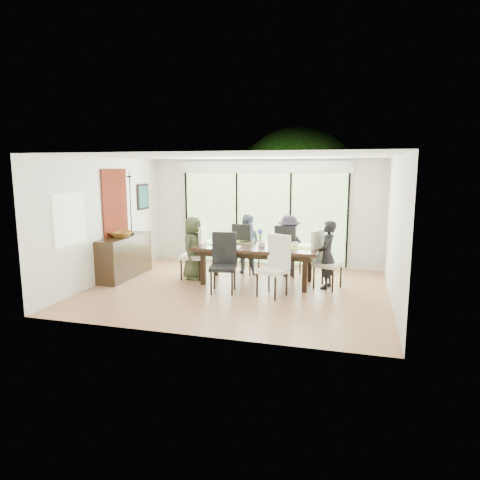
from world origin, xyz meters
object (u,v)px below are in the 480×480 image
(vase, at_px, (260,243))
(laptop, at_px, (218,244))
(person_left_end, at_px, (193,248))
(cup_a, at_px, (228,241))
(bowl, at_px, (121,234))
(person_far_right, at_px, (289,246))
(chair_near_left, at_px, (223,263))
(chair_near_right, at_px, (272,266))
(chair_left_end, at_px, (192,252))
(cup_b, at_px, (263,245))
(person_right_end, at_px, (327,255))
(table_top, at_px, (257,247))
(chair_right_end, at_px, (328,260))
(person_far_left, at_px, (247,244))
(chair_far_left, at_px, (247,248))
(chair_far_right, at_px, (289,250))
(sideboard, at_px, (125,257))
(cup_c, at_px, (295,244))

(vase, relative_size, laptop, 0.36)
(person_left_end, height_order, cup_a, person_left_end)
(vase, height_order, bowl, bowl)
(person_far_right, xyz_separation_m, bowl, (-3.59, -1.22, 0.30))
(chair_near_left, bearing_deg, person_far_right, 48.56)
(person_left_end, bearing_deg, chair_near_right, -108.07)
(chair_left_end, distance_m, chair_near_left, 1.33)
(laptop, bearing_deg, chair_near_right, -38.05)
(vase, bearing_deg, cup_a, 172.41)
(chair_near_right, height_order, cup_b, chair_near_right)
(person_right_end, bearing_deg, table_top, -80.60)
(chair_right_end, distance_m, person_left_end, 2.98)
(person_right_end, bearing_deg, person_far_left, -103.87)
(table_top, relative_size, chair_far_left, 2.18)
(chair_left_end, height_order, chair_far_left, same)
(laptop, bearing_deg, vase, 1.11)
(chair_far_right, height_order, person_right_end, person_right_end)
(person_right_end, bearing_deg, person_far_right, -122.35)
(chair_left_end, bearing_deg, person_right_end, 82.63)
(laptop, bearing_deg, person_far_left, 58.38)
(chair_far_right, relative_size, chair_near_right, 1.00)
(chair_far_left, distance_m, chair_near_left, 1.72)
(table_top, height_order, chair_near_right, chair_near_right)
(vase, height_order, sideboard, vase)
(person_left_end, bearing_deg, person_far_right, -62.12)
(cup_b, bearing_deg, bowl, -174.85)
(table_top, bearing_deg, laptop, -173.29)
(chair_far_right, relative_size, person_far_right, 0.85)
(chair_right_end, xyz_separation_m, person_far_right, (-0.95, 0.83, 0.10))
(chair_near_left, bearing_deg, chair_far_right, 48.85)
(laptop, relative_size, cup_a, 2.66)
(chair_far_right, height_order, laptop, chair_far_right)
(person_left_end, distance_m, cup_a, 0.81)
(chair_far_right, height_order, cup_b, chair_far_right)
(chair_right_end, relative_size, chair_near_right, 1.00)
(table_top, distance_m, person_far_left, 0.95)
(chair_far_right, xyz_separation_m, bowl, (-3.59, -1.24, 0.41))
(chair_far_right, xyz_separation_m, laptop, (-1.40, -0.95, 0.23))
(chair_near_right, relative_size, cup_c, 8.87)
(chair_far_left, xyz_separation_m, chair_near_right, (0.95, -1.72, 0.00))
(person_left_end, bearing_deg, person_right_end, -84.35)
(person_far_right, bearing_deg, person_left_end, 12.74)
(chair_left_end, distance_m, cup_a, 0.86)
(chair_near_right, xyz_separation_m, person_far_right, (0.05, 1.70, 0.10))
(chair_near_right, relative_size, person_left_end, 0.85)
(person_left_end, height_order, sideboard, person_left_end)
(sideboard, bearing_deg, person_right_end, 3.64)
(cup_b, height_order, cup_c, cup_c)
(chair_near_left, xyz_separation_m, laptop, (-0.35, 0.77, 0.23))
(cup_c, distance_m, sideboard, 3.88)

